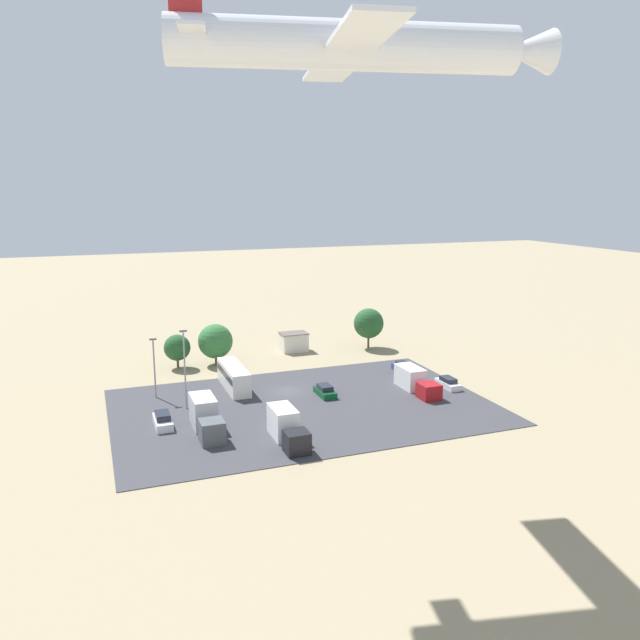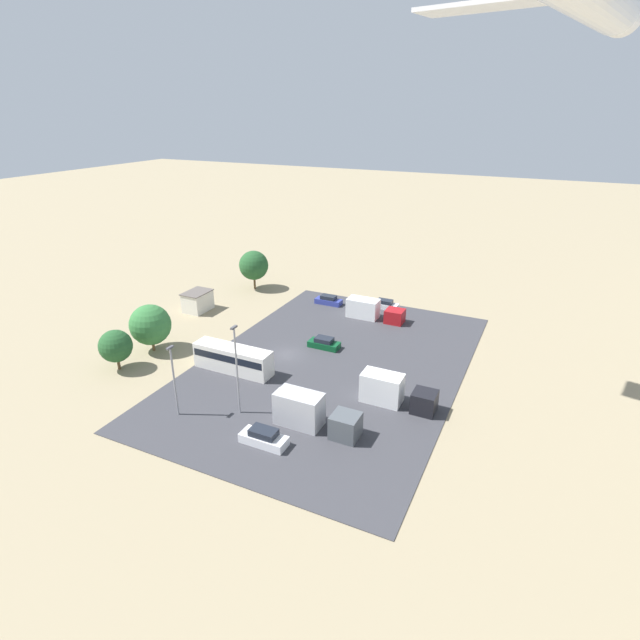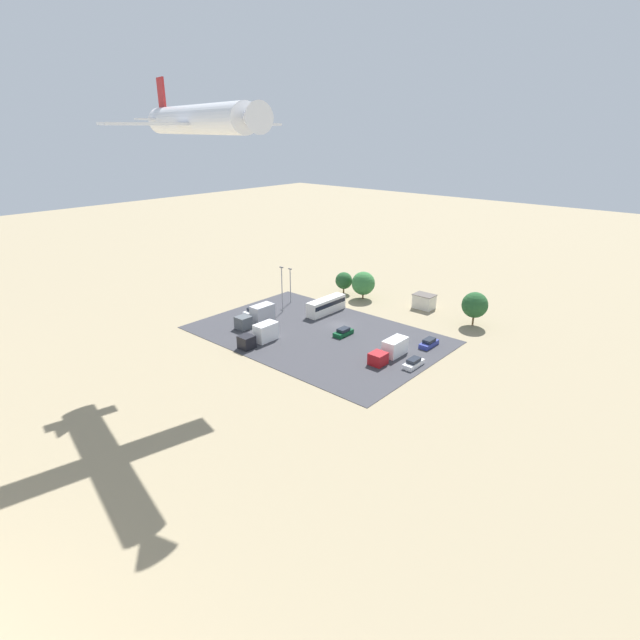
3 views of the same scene
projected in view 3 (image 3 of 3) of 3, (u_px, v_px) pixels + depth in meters
ground_plane at (339, 325)px, 100.25m from camera, size 400.00×400.00×0.00m
parking_lot_surface at (317, 335)px, 95.58m from camera, size 46.54×31.12×0.08m
shed_building at (424, 301)px, 109.18m from camera, size 4.56×3.37×3.15m
bus at (326, 305)px, 106.20m from camera, size 2.53×10.11×3.18m
parked_car_0 at (254, 311)px, 105.57m from camera, size 1.87×4.69×1.63m
parked_car_1 at (429, 343)px, 90.12m from camera, size 1.76×4.38×1.47m
parked_car_2 at (343, 332)px, 94.97m from camera, size 1.86×4.22×1.44m
parked_car_3 at (414, 363)px, 82.51m from camera, size 1.73×4.36×1.42m
parked_truck_0 at (257, 316)px, 100.44m from camera, size 2.58×8.86×3.52m
parked_truck_1 at (390, 350)px, 85.57m from camera, size 2.52×8.83×2.91m
parked_truck_2 at (261, 335)px, 91.49m from camera, size 2.47×8.21×3.32m
tree_near_shed at (344, 281)px, 118.42m from camera, size 4.02×4.02×5.20m
tree_apron_mid at (363, 283)px, 114.51m from camera, size 5.37×5.37×6.41m
tree_apron_far at (475, 305)px, 98.60m from camera, size 5.14×5.14×6.91m
light_pole_lot_centre at (282, 288)px, 105.30m from camera, size 0.90×0.28×9.99m
light_pole_lot_edge at (290, 284)px, 111.55m from camera, size 0.90×0.28×7.94m
airplane at (201, 120)px, 68.11m from camera, size 31.82×25.84×8.17m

